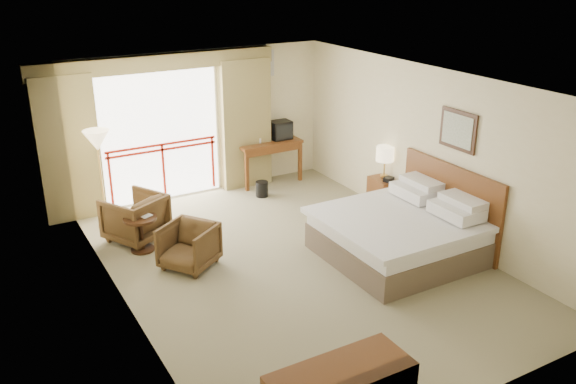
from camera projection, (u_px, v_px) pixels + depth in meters
floor at (294, 263)px, 9.10m from camera, size 7.00×7.00×0.00m
ceiling at (295, 83)px, 8.12m from camera, size 7.00×7.00×0.00m
wall_back at (201, 123)px, 11.44m from camera, size 5.00×0.00×5.00m
wall_front at (481, 287)px, 5.78m from camera, size 5.00×0.00×5.00m
wall_left at (119, 212)px, 7.45m from camera, size 0.00×7.00×7.00m
wall_right at (429, 151)px, 9.77m from camera, size 0.00×7.00×7.00m
balcony_door at (161, 136)px, 11.11m from camera, size 2.40×0.00×2.40m
balcony_railing at (163, 157)px, 11.23m from camera, size 2.09×0.03×1.02m
curtain_left at (68, 149)px, 10.22m from camera, size 1.00×0.26×2.50m
curtain_right at (245, 124)px, 11.75m from camera, size 1.00×0.26×2.50m
valance at (157, 63)px, 10.54m from camera, size 4.40×0.22×0.28m
hvac_vent at (262, 64)px, 11.65m from camera, size 0.50×0.04×0.50m
bed at (400, 233)px, 9.17m from camera, size 2.13×2.06×0.97m
headboard at (450, 205)px, 9.52m from camera, size 0.06×2.10×1.30m
framed_art at (458, 130)px, 9.09m from camera, size 0.04×0.72×0.60m
nightstand at (384, 195)px, 10.84m from camera, size 0.46×0.54×0.62m
table_lamp at (385, 154)px, 10.61m from camera, size 0.31×0.31×0.55m
phone at (389, 179)px, 10.56m from camera, size 0.20×0.18×0.08m
desk at (266, 149)px, 12.18m from camera, size 1.30×0.63×0.85m
tv at (281, 130)px, 12.13m from camera, size 0.41×0.32×0.37m
coffee_maker at (251, 137)px, 11.85m from camera, size 0.16×0.16×0.28m
cup at (259, 141)px, 11.91m from camera, size 0.10×0.10×0.11m
wastebasket at (262, 189)px, 11.55m from camera, size 0.27×0.27×0.30m
armchair_far at (137, 239)px, 9.85m from camera, size 1.11×1.12×0.76m
armchair_near at (190, 266)px, 8.99m from camera, size 1.00×1.00×0.66m
side_table at (141, 228)px, 9.34m from camera, size 0.51×0.51×0.56m
book at (140, 217)px, 9.27m from camera, size 0.23×0.27×0.02m
floor_lamp at (97, 144)px, 9.83m from camera, size 0.43×0.43×1.67m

